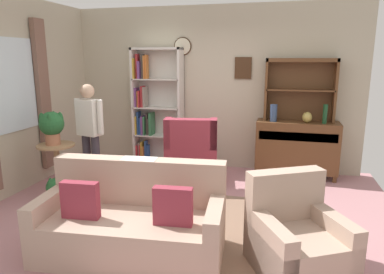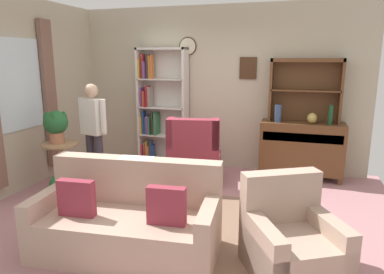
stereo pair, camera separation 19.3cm
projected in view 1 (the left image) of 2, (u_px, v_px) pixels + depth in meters
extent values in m
cube|color=#B27A7F|center=(180.00, 214.00, 4.45)|extent=(5.40, 4.60, 0.02)
cube|color=#BCB299|center=(214.00, 88.00, 6.15)|extent=(5.00, 0.06, 2.80)
cylinder|color=beige|center=(183.00, 46.00, 6.09)|extent=(0.28, 0.03, 0.28)
torus|color=#382314|center=(183.00, 46.00, 6.09)|extent=(0.31, 0.02, 0.31)
cube|color=#422816|center=(243.00, 68.00, 5.90)|extent=(0.28, 0.03, 0.36)
cube|color=#BCB299|center=(1.00, 97.00, 4.75)|extent=(0.06, 4.20, 2.80)
cube|color=silver|center=(12.00, 85.00, 4.88)|extent=(0.02, 0.90, 1.30)
cube|color=#7F5B4C|center=(43.00, 96.00, 5.46)|extent=(0.08, 0.24, 2.30)
cube|color=#846651|center=(190.00, 225.00, 4.11)|extent=(2.62, 2.03, 0.01)
cube|color=silver|center=(136.00, 107.00, 6.38)|extent=(0.04, 0.30, 2.10)
cube|color=silver|center=(181.00, 109.00, 6.17)|extent=(0.04, 0.30, 2.10)
cube|color=silver|center=(157.00, 49.00, 6.05)|extent=(0.90, 0.30, 0.04)
cube|color=silver|center=(159.00, 163.00, 6.50)|extent=(0.90, 0.30, 0.04)
cube|color=silver|center=(160.00, 107.00, 6.41)|extent=(0.90, 0.01, 2.10)
cube|color=silver|center=(158.00, 135.00, 6.39)|extent=(0.86, 0.30, 0.02)
cube|color=#B22D33|center=(138.00, 152.00, 6.54)|extent=(0.03, 0.19, 0.30)
cube|color=gray|center=(140.00, 151.00, 6.53)|extent=(0.04, 0.13, 0.35)
cube|color=#B22D33|center=(142.00, 152.00, 6.52)|extent=(0.02, 0.23, 0.32)
cube|color=gold|center=(143.00, 151.00, 6.51)|extent=(0.02, 0.21, 0.37)
cube|color=#CC7233|center=(144.00, 153.00, 6.51)|extent=(0.02, 0.23, 0.28)
cube|color=#284C8C|center=(146.00, 151.00, 6.49)|extent=(0.04, 0.10, 0.38)
cube|color=#284C8C|center=(148.00, 153.00, 6.49)|extent=(0.02, 0.12, 0.31)
cube|color=silver|center=(158.00, 108.00, 6.28)|extent=(0.86, 0.30, 0.02)
cube|color=gold|center=(137.00, 125.00, 6.43)|extent=(0.02, 0.19, 0.33)
cube|color=#284C8C|center=(139.00, 123.00, 6.41)|extent=(0.03, 0.14, 0.41)
cube|color=#284C8C|center=(141.00, 126.00, 6.41)|extent=(0.04, 0.11, 0.31)
cube|color=#723F7F|center=(143.00, 125.00, 6.40)|extent=(0.04, 0.20, 0.34)
cube|color=#337247|center=(145.00, 125.00, 6.39)|extent=(0.03, 0.21, 0.33)
cube|color=#3F3833|center=(147.00, 124.00, 6.37)|extent=(0.03, 0.10, 0.39)
cube|color=#3F3833|center=(150.00, 127.00, 6.37)|extent=(0.04, 0.13, 0.29)
cube|color=#337247|center=(152.00, 124.00, 6.35)|extent=(0.04, 0.23, 0.40)
cube|color=silver|center=(157.00, 79.00, 6.17)|extent=(0.86, 0.30, 0.02)
cube|color=#723F7F|center=(137.00, 97.00, 6.31)|extent=(0.04, 0.15, 0.34)
cube|color=#CC7233|center=(139.00, 99.00, 6.31)|extent=(0.03, 0.16, 0.28)
cube|color=#B22D33|center=(141.00, 99.00, 6.30)|extent=(0.02, 0.23, 0.29)
cube|color=#B22D33|center=(143.00, 97.00, 6.28)|extent=(0.04, 0.16, 0.37)
cube|color=gray|center=(145.00, 97.00, 6.27)|extent=(0.02, 0.22, 0.36)
cube|color=gold|center=(135.00, 69.00, 6.20)|extent=(0.03, 0.23, 0.35)
cube|color=#B22D33|center=(138.00, 66.00, 6.18)|extent=(0.04, 0.11, 0.43)
cube|color=#723F7F|center=(140.00, 70.00, 6.19)|extent=(0.04, 0.21, 0.30)
cube|color=#3F3833|center=(143.00, 67.00, 6.16)|extent=(0.04, 0.11, 0.42)
cube|color=#CC7233|center=(145.00, 67.00, 6.15)|extent=(0.02, 0.18, 0.40)
cube|color=#CC7233|center=(147.00, 67.00, 6.14)|extent=(0.03, 0.12, 0.41)
cube|color=brown|center=(296.00, 146.00, 5.74)|extent=(1.30, 0.45, 0.82)
cube|color=brown|center=(257.00, 173.00, 5.82)|extent=(0.06, 0.06, 0.10)
cube|color=brown|center=(334.00, 179.00, 5.53)|extent=(0.06, 0.06, 0.10)
cube|color=brown|center=(259.00, 167.00, 6.15)|extent=(0.06, 0.06, 0.10)
cube|color=brown|center=(331.00, 172.00, 5.86)|extent=(0.06, 0.06, 0.10)
cube|color=#492C18|center=(298.00, 137.00, 5.49)|extent=(1.20, 0.01, 0.14)
cube|color=brown|center=(266.00, 89.00, 5.75)|extent=(0.04, 0.26, 1.00)
cube|color=brown|center=(335.00, 91.00, 5.49)|extent=(0.04, 0.26, 1.00)
cube|color=brown|center=(302.00, 60.00, 5.52)|extent=(1.10, 0.26, 0.06)
cube|color=brown|center=(300.00, 90.00, 5.62)|extent=(1.06, 0.26, 0.02)
cube|color=brown|center=(300.00, 89.00, 5.74)|extent=(1.10, 0.01, 1.00)
cylinder|color=#33476B|center=(274.00, 113.00, 5.64)|extent=(0.11, 0.11, 0.28)
ellipsoid|color=tan|center=(307.00, 117.00, 5.54)|extent=(0.15, 0.15, 0.17)
cylinder|color=#194223|center=(325.00, 114.00, 5.44)|extent=(0.07, 0.07, 0.30)
cube|color=tan|center=(131.00, 235.00, 3.46)|extent=(1.87, 1.01, 0.42)
cube|color=tan|center=(140.00, 181.00, 3.67)|extent=(1.81, 0.36, 0.48)
cube|color=tan|center=(53.00, 221.00, 3.57)|extent=(0.22, 0.86, 0.60)
cube|color=tan|center=(215.00, 233.00, 3.31)|extent=(0.22, 0.86, 0.60)
cube|color=maroon|center=(80.00, 200.00, 3.33)|extent=(0.37, 0.13, 0.36)
cube|color=maroon|center=(173.00, 206.00, 3.19)|extent=(0.37, 0.13, 0.36)
cube|color=white|center=(139.00, 159.00, 3.62)|extent=(0.37, 0.21, 0.00)
cube|color=tan|center=(299.00, 252.00, 3.18)|extent=(1.03, 1.04, 0.40)
cube|color=tan|center=(285.00, 194.00, 3.36)|extent=(0.74, 0.52, 0.48)
cube|color=tan|center=(268.00, 249.00, 3.08)|extent=(0.50, 0.75, 0.55)
cube|color=tan|center=(329.00, 240.00, 3.23)|extent=(0.50, 0.75, 0.55)
cube|color=maroon|center=(192.00, 168.00, 5.59)|extent=(0.91, 0.92, 0.42)
cube|color=maroon|center=(191.00, 140.00, 5.18)|extent=(0.80, 0.33, 0.63)
cube|color=maroon|center=(214.00, 134.00, 5.17)|extent=(0.15, 0.29, 0.44)
cube|color=maroon|center=(168.00, 133.00, 5.23)|extent=(0.15, 0.29, 0.44)
cylinder|color=#A87F56|center=(56.00, 145.00, 4.95)|extent=(0.52, 0.52, 0.03)
cylinder|color=#A87F56|center=(58.00, 170.00, 5.03)|extent=(0.08, 0.08, 0.70)
cylinder|color=#A87F56|center=(60.00, 192.00, 5.10)|extent=(0.36, 0.36, 0.03)
cylinder|color=#AD6B4C|center=(53.00, 139.00, 4.92)|extent=(0.20, 0.20, 0.16)
sphere|color=#235B2D|center=(52.00, 124.00, 4.87)|extent=(0.34, 0.34, 0.34)
ellipsoid|color=#235B2D|center=(50.00, 122.00, 4.75)|extent=(0.10, 0.06, 0.24)
ellipsoid|color=#235B2D|center=(42.00, 121.00, 4.83)|extent=(0.10, 0.06, 0.24)
ellipsoid|color=#235B2D|center=(60.00, 121.00, 4.89)|extent=(0.10, 0.06, 0.24)
ellipsoid|color=#235B2D|center=(54.00, 119.00, 4.98)|extent=(0.10, 0.06, 0.24)
cylinder|color=#AD6B4C|center=(57.00, 198.00, 4.75)|extent=(0.15, 0.15, 0.12)
sphere|color=#235B2D|center=(56.00, 187.00, 4.72)|extent=(0.25, 0.25, 0.25)
ellipsoid|color=#235B2D|center=(58.00, 187.00, 4.64)|extent=(0.07, 0.04, 0.18)
ellipsoid|color=#235B2D|center=(51.00, 184.00, 4.75)|extent=(0.07, 0.04, 0.18)
ellipsoid|color=#235B2D|center=(50.00, 187.00, 4.64)|extent=(0.07, 0.04, 0.18)
cylinder|color=#38333D|center=(87.00, 161.00, 5.26)|extent=(0.15, 0.15, 0.82)
cylinder|color=#38333D|center=(96.00, 163.00, 5.18)|extent=(0.15, 0.15, 0.82)
cube|color=silver|center=(89.00, 117.00, 5.08)|extent=(0.38, 0.28, 0.52)
sphere|color=tan|center=(87.00, 91.00, 4.99)|extent=(0.24, 0.24, 0.20)
cylinder|color=silver|center=(78.00, 114.00, 5.17)|extent=(0.10, 0.10, 0.48)
cylinder|color=silver|center=(100.00, 117.00, 4.97)|extent=(0.10, 0.10, 0.48)
cube|color=brown|center=(161.00, 181.00, 4.42)|extent=(0.80, 0.50, 0.03)
cube|color=brown|center=(127.00, 200.00, 4.35)|extent=(0.05, 0.05, 0.39)
cube|color=brown|center=(185.00, 206.00, 4.17)|extent=(0.05, 0.05, 0.39)
cube|color=brown|center=(141.00, 188.00, 4.76)|extent=(0.05, 0.05, 0.39)
cube|color=brown|center=(194.00, 193.00, 4.58)|extent=(0.05, 0.05, 0.39)
cube|color=#3F3833|center=(153.00, 178.00, 4.44)|extent=(0.17, 0.11, 0.02)
cube|color=gold|center=(154.00, 176.00, 4.44)|extent=(0.14, 0.13, 0.03)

